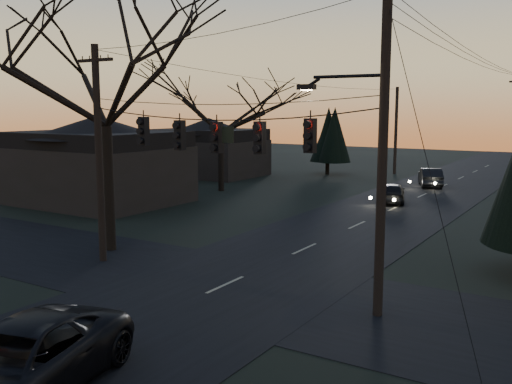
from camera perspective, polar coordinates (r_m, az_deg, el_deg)
The scene contains 14 objects.
main_road at distance 28.54m, azimuth 8.55°, elevation -3.99°, with size 8.00×120.00×0.02m, color black.
cross_road at distance 20.06m, azimuth -3.08°, elevation -9.26°, with size 60.00×7.00×0.02m, color black.
utility_pole_right at distance 17.65m, azimuth 12.04°, elevation -11.98°, with size 5.00×0.30×10.00m, color black, non-canonical shape.
utility_pole_left at distance 23.88m, azimuth -15.03°, elevation -6.66°, with size 1.80×0.30×8.50m, color black, non-canonical shape.
utility_pole_far_l at distance 54.69m, azimuth 13.67°, elevation 1.78°, with size 0.30×0.30×8.00m, color black, non-canonical shape.
span_signal_assembly at distance 19.27m, azimuth -3.79°, elevation 5.70°, with size 11.50×0.44×1.65m.
bare_tree_left at distance 24.89m, azimuth -14.91°, elevation 11.29°, with size 9.98×9.98×10.67m.
bare_tree_dist at distance 41.93m, azimuth -3.57°, elevation 8.25°, with size 7.64×7.64×8.57m.
evergreen_dist at distance 52.96m, azimuth 7.20°, elevation 5.34°, with size 3.46×3.46×5.45m.
house_left_near at distance 38.10m, azimuth -15.53°, elevation 3.15°, with size 10.00×8.00×5.60m.
house_left_far at distance 52.02m, azimuth -4.71°, elevation 4.53°, with size 9.00×7.00×5.20m.
suv_near at distance 13.43m, azimuth -22.70°, elevation -15.54°, with size 2.62×5.69×1.58m, color black.
sedan_oncoming_a at distance 37.87m, azimuth 13.48°, elevation -0.08°, with size 1.55×3.84×1.31m, color black.
sedan_oncoming_b at distance 46.57m, azimuth 17.03°, elevation 1.41°, with size 1.51×4.34×1.43m, color black.
Camera 1 is at (11.01, -5.62, 6.09)m, focal length 40.00 mm.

